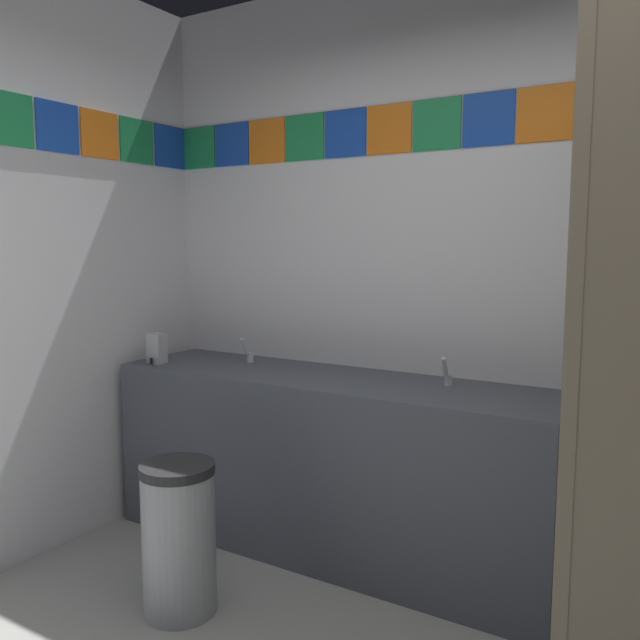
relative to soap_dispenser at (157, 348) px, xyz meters
name	(u,v)px	position (x,y,z in m)	size (l,w,h in m)	color
wall_back	(513,266)	(1.74, 0.50, 0.46)	(3.88, 0.09, 2.79)	silver
vanity_counter	(329,462)	(0.97, 0.17, -0.50)	(2.23, 0.58, 0.86)	#4C515B
faucet_left	(248,353)	(0.41, 0.26, -0.03)	(0.04, 0.10, 0.14)	silver
faucet_right	(447,375)	(1.52, 0.26, -0.03)	(0.04, 0.10, 0.14)	silver
soap_dispenser	(157,348)	(0.00, 0.00, 0.00)	(0.09, 0.09, 0.16)	#B7BABF
trash_bin	(179,538)	(0.73, -0.62, -0.63)	(0.30, 0.30, 0.62)	#999EA3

